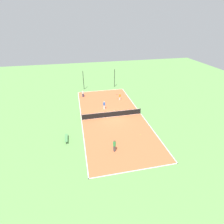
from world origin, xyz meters
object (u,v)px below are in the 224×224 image
tennis_ball_near_net (126,96)px  fence_post_back_left (83,80)px  player_center_orange (120,96)px  player_far_green (114,145)px  bench (66,138)px  tennis_ball_far_baseline (140,134)px  player_near_blue (104,105)px  tennis_ball_midcourt (89,97)px  player_near_white (83,93)px  fence_post_back_right (115,78)px  tennis_net (112,114)px

tennis_ball_near_net → fence_post_back_left: fence_post_back_left is taller
player_center_orange → player_far_green: 15.27m
tennis_ball_near_net → fence_post_back_left: size_ratio=0.02×
bench → tennis_ball_far_baseline: bearing=-94.9°
player_near_blue → tennis_ball_midcourt: (-2.20, 5.95, -0.83)m
player_center_orange → tennis_ball_near_net: player_center_orange is taller
tennis_ball_far_baseline → player_far_green: bearing=-148.9°
player_near_white → fence_post_back_left: fence_post_back_left is taller
player_center_orange → tennis_ball_midcourt: (-5.91, 2.71, -0.73)m
player_near_blue → fence_post_back_right: fence_post_back_right is taller
tennis_ball_far_baseline → fence_post_back_right: bearing=87.8°
tennis_ball_midcourt → tennis_ball_near_net: bearing=-11.1°
player_near_white → tennis_ball_near_net: size_ratio=20.41×
player_near_blue → tennis_net: bearing=-49.1°
player_near_white → fence_post_back_left: (0.54, 4.42, 1.28)m
player_near_white → tennis_ball_far_baseline: bearing=69.7°
tennis_ball_near_net → tennis_ball_far_baseline: same height
player_far_green → player_near_white: bearing=-0.8°
fence_post_back_left → player_center_orange: bearing=-49.0°
player_center_orange → tennis_net: bearing=94.7°
player_center_orange → player_far_green: (-4.46, -14.60, 0.23)m
player_far_green → tennis_net: bearing=-19.4°
tennis_ball_midcourt → player_center_orange: bearing=-24.6°
tennis_ball_near_net → tennis_ball_midcourt: 7.68m
player_near_blue → tennis_ball_midcourt: bearing=136.7°
fence_post_back_right → bench: bearing=-120.4°
player_near_white → player_center_orange: 7.70m
player_near_white → player_center_orange: size_ratio=1.02×
player_center_orange → fence_post_back_right: size_ratio=0.33×
bench → tennis_ball_midcourt: 14.49m
tennis_ball_near_net → fence_post_back_left: (-8.14, 6.25, 2.02)m
tennis_ball_near_net → tennis_ball_far_baseline: (-1.73, -13.20, 0.00)m
player_near_blue → player_center_orange: (3.71, 3.24, -0.10)m
player_near_blue → tennis_ball_near_net: (5.34, 4.48, -0.83)m
player_near_white → tennis_ball_midcourt: size_ratio=20.41×
player_near_blue → player_center_orange: player_near_blue is taller
player_near_white → player_near_blue: bearing=72.8°
bench → player_near_white: bearing=-12.8°
tennis_ball_far_baseline → bench: bearing=175.1°
tennis_net → tennis_ball_midcourt: bearing=108.4°
player_near_blue → player_center_orange: 4.93m
tennis_net → tennis_ball_near_net: bearing=58.6°
player_far_green → fence_post_back_right: size_ratio=0.42×
tennis_net → fence_post_back_right: fence_post_back_right is taller
tennis_net → tennis_ball_near_net: size_ratio=146.88×
bench → tennis_ball_near_net: bearing=-44.0°
player_center_orange → player_far_green: player_far_green is taller
tennis_net → tennis_ball_far_baseline: size_ratio=146.88×
player_far_green → fence_post_back_left: 22.21m
tennis_ball_far_baseline → fence_post_back_right: (0.75, 19.46, 2.02)m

